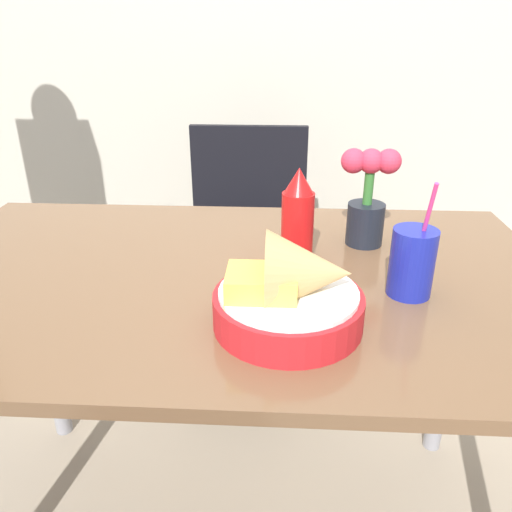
% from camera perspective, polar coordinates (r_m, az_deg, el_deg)
% --- Properties ---
extents(dining_table, '(1.27, 0.76, 0.74)m').
position_cam_1_polar(dining_table, '(1.01, -3.08, -6.83)').
color(dining_table, brown).
rests_on(dining_table, ground_plane).
extents(chair_far_window, '(0.40, 0.40, 0.87)m').
position_cam_1_polar(chair_far_window, '(1.74, -0.96, 2.50)').
color(chair_far_window, black).
rests_on(chair_far_window, ground_plane).
extents(food_basket, '(0.24, 0.24, 0.16)m').
position_cam_1_polar(food_basket, '(0.77, 4.33, -4.32)').
color(food_basket, red).
rests_on(food_basket, dining_table).
extents(ketchup_bottle, '(0.06, 0.06, 0.19)m').
position_cam_1_polar(ketchup_bottle, '(0.98, 4.78, 4.43)').
color(ketchup_bottle, red).
rests_on(ketchup_bottle, dining_table).
extents(drink_cup, '(0.08, 0.08, 0.21)m').
position_cam_1_polar(drink_cup, '(0.90, 17.37, -0.92)').
color(drink_cup, '#192399').
rests_on(drink_cup, dining_table).
extents(flower_vase, '(0.12, 0.08, 0.21)m').
position_cam_1_polar(flower_vase, '(1.08, 12.63, 6.45)').
color(flower_vase, black).
rests_on(flower_vase, dining_table).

